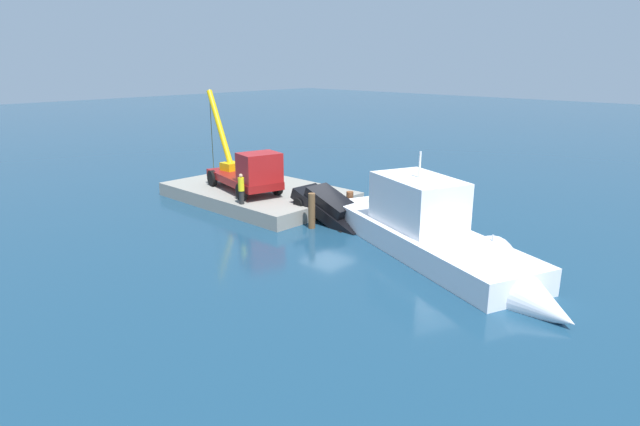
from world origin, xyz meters
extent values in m
plane|color=navy|center=(0.00, 0.00, 0.00)|extent=(200.00, 200.00, 0.00)
cube|color=gray|center=(-6.02, 0.00, 0.41)|extent=(11.44, 7.12, 0.83)
cube|color=maroon|center=(-6.08, -1.05, 1.55)|extent=(6.50, 3.66, 0.45)
cube|color=#AF1919|center=(-3.93, -1.55, 2.62)|extent=(2.18, 2.56, 1.68)
cylinder|color=black|center=(-3.72, -0.41, 1.33)|extent=(1.04, 0.52, 1.00)
cylinder|color=black|center=(-4.25, -2.67, 1.33)|extent=(1.04, 0.52, 1.00)
cylinder|color=black|center=(-7.90, 0.57, 1.33)|extent=(1.04, 0.52, 1.00)
cylinder|color=black|center=(-8.43, -1.68, 1.33)|extent=(1.04, 0.52, 1.00)
cylinder|color=#E5B20C|center=(-9.21, -0.33, 4.39)|extent=(3.07, 1.01, 4.61)
cube|color=#E5B20C|center=(-7.87, -0.63, 2.03)|extent=(1.00, 1.00, 0.50)
cylinder|color=#4C4C19|center=(-10.56, -0.03, 3.86)|extent=(0.04, 0.04, 5.47)
cylinder|color=#242424|center=(-3.62, -3.16, 1.20)|extent=(0.28, 0.28, 0.75)
cylinder|color=yellow|center=(-3.62, -3.16, 1.96)|extent=(0.34, 0.34, 0.75)
sphere|color=tan|center=(-3.62, -3.16, 2.44)|extent=(0.22, 0.22, 0.22)
cube|color=black|center=(0.55, -0.28, 0.59)|extent=(4.74, 1.90, 2.25)
cube|color=black|center=(0.52, -0.28, 1.20)|extent=(2.73, 1.65, 1.42)
cylinder|color=black|center=(2.03, 0.60, -0.29)|extent=(0.83, 0.23, 0.82)
cylinder|color=black|center=(2.00, -1.22, -0.29)|extent=(0.83, 0.23, 0.82)
cylinder|color=black|center=(-1.12, 0.65, 0.89)|extent=(0.83, 0.23, 0.82)
cylinder|color=black|center=(-1.15, -1.17, 0.89)|extent=(0.83, 0.23, 0.82)
cube|color=white|center=(6.68, -0.72, 0.26)|extent=(12.84, 7.87, 1.72)
cone|color=white|center=(12.45, -3.05, 0.26)|extent=(5.33, 4.83, 3.45)
cube|color=white|center=(6.10, -0.48, 2.24)|extent=(5.04, 4.18, 2.26)
cylinder|color=white|center=(6.10, -0.48, 3.97)|extent=(0.10, 0.10, 1.20)
cylinder|color=silver|center=(10.72, -2.35, 1.62)|extent=(0.06, 0.06, 1.00)
cylinder|color=silver|center=(2.06, 1.15, 1.62)|extent=(0.06, 0.06, 1.00)
cylinder|color=brown|center=(0.47, -1.79, 0.94)|extent=(0.36, 0.36, 1.89)
cylinder|color=brown|center=(0.38, 1.43, 0.69)|extent=(0.40, 0.40, 1.38)
camera|label=1|loc=(19.03, -20.87, 8.57)|focal=29.66mm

